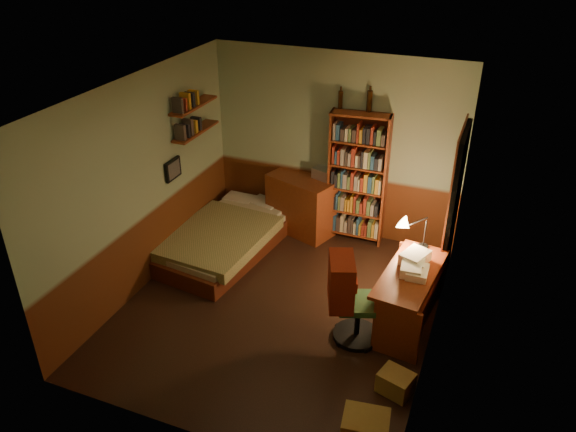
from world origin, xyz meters
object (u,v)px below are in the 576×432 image
at_px(dresser, 301,205).
at_px(desk_lamp, 426,228).
at_px(bookshelf, 357,179).
at_px(mini_stereo, 324,173).
at_px(bed, 225,229).
at_px(cardboard_box_b, 396,383).
at_px(office_chair, 359,304).
at_px(desk, 408,297).
at_px(cardboard_box_a, 365,430).

distance_m(dresser, desk_lamp, 2.16).
bearing_deg(desk_lamp, bookshelf, 130.72).
bearing_deg(mini_stereo, bed, -117.92).
distance_m(bed, mini_stereo, 1.58).
distance_m(bed, dresser, 1.17).
xyz_separation_m(desk_lamp, cardboard_box_b, (0.09, -1.67, -0.83)).
relative_size(office_chair, cardboard_box_b, 2.95).
bearing_deg(bookshelf, desk_lamp, -48.48).
bearing_deg(office_chair, dresser, 104.87).
distance_m(mini_stereo, cardboard_box_b, 3.29).
distance_m(desk_lamp, cardboard_box_b, 1.87).
bearing_deg(bed, desk_lamp, 5.83).
relative_size(mini_stereo, bookshelf, 0.15).
xyz_separation_m(desk, cardboard_box_a, (-0.01, -1.79, -0.19)).
bearing_deg(office_chair, cardboard_box_a, -92.05).
bearing_deg(desk, cardboard_box_a, -83.72).
relative_size(bed, cardboard_box_b, 6.67).
relative_size(desk, cardboard_box_b, 4.05).
distance_m(bookshelf, cardboard_box_b, 3.04).
xyz_separation_m(bed, mini_stereo, (1.08, 0.98, 0.61)).
bearing_deg(desk, dresser, 147.46).
bearing_deg(desk_lamp, mini_stereo, 139.81).
bearing_deg(bookshelf, cardboard_box_b, -72.04).
relative_size(bookshelf, desk_lamp, 3.65).
bearing_deg(desk_lamp, cardboard_box_a, -97.61).
relative_size(mini_stereo, office_chair, 0.30).
relative_size(dresser, office_chair, 1.02).
relative_size(bed, dresser, 2.21).
bearing_deg(desk_lamp, cardboard_box_b, -93.68).
height_order(office_chair, cardboard_box_b, office_chair).
xyz_separation_m(bed, desk, (2.63, -0.64, 0.03)).
bearing_deg(desk, desk_lamp, 93.25).
height_order(dresser, desk_lamp, desk_lamp).
distance_m(cardboard_box_a, cardboard_box_b, 0.70).
distance_m(bed, cardboard_box_a, 3.58).
xyz_separation_m(bed, office_chair, (2.18, -1.11, 0.15)).
bearing_deg(cardboard_box_b, dresser, 127.16).
bearing_deg(cardboard_box_a, bed, 137.23).
xyz_separation_m(dresser, desk, (1.85, -1.49, -0.08)).
relative_size(dresser, cardboard_box_b, 3.01).
xyz_separation_m(bookshelf, office_chair, (0.62, -2.05, -0.47)).
height_order(bookshelf, desk, bookshelf).
relative_size(bed, office_chair, 2.26).
distance_m(bookshelf, desk, 1.99).
relative_size(bookshelf, office_chair, 2.00).
relative_size(desk, cardboard_box_a, 3.16).
height_order(dresser, mini_stereo, mini_stereo).
xyz_separation_m(dresser, mini_stereo, (0.29, 0.13, 0.50)).
relative_size(dresser, desk_lamp, 1.86).
distance_m(bed, desk, 2.71).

